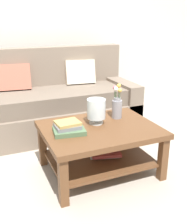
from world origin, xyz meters
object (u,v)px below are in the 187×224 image
at_px(flower_pitcher, 117,105).
at_px(couch, 55,103).
at_px(coffee_table, 100,140).
at_px(book_stack_main, 68,128).
at_px(glass_hurricane_vase, 96,110).

bearing_deg(flower_pitcher, couch, 108.89).
xyz_separation_m(coffee_table, flower_pitcher, (0.26, 0.16, 0.27)).
bearing_deg(coffee_table, couch, 94.91).
xyz_separation_m(couch, book_stack_main, (-0.21, -1.22, 0.14)).
height_order(coffee_table, book_stack_main, book_stack_main).
relative_size(couch, flower_pitcher, 5.88).
xyz_separation_m(couch, glass_hurricane_vase, (0.11, -1.11, 0.24)).
distance_m(couch, book_stack_main, 1.24).
height_order(couch, coffee_table, couch).
xyz_separation_m(couch, coffee_table, (0.10, -1.21, -0.03)).
bearing_deg(flower_pitcher, book_stack_main, -163.61).
relative_size(coffee_table, flower_pitcher, 2.99).
height_order(couch, flower_pitcher, couch).
xyz_separation_m(book_stack_main, flower_pitcher, (0.57, 0.17, 0.09)).
distance_m(couch, coffee_table, 1.22).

